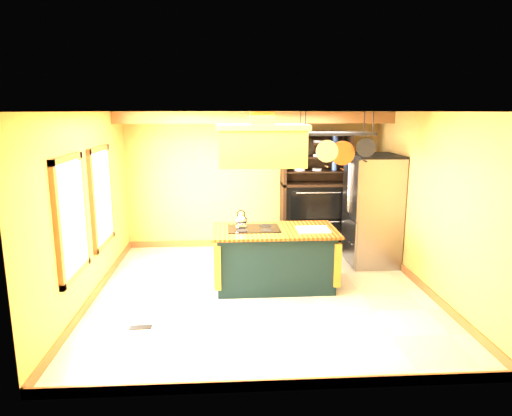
{
  "coord_description": "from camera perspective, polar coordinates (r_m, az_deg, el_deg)",
  "views": [
    {
      "loc": [
        -0.49,
        -6.5,
        2.71
      ],
      "look_at": [
        -0.08,
        0.3,
        1.25
      ],
      "focal_mm": 32.0,
      "sensor_mm": 36.0,
      "label": 1
    }
  ],
  "objects": [
    {
      "name": "floor_register",
      "position": [
        6.19,
        -14.22,
        -14.25
      ],
      "size": [
        0.28,
        0.13,
        0.01
      ],
      "primitive_type": "cube",
      "rotation": [
        0.0,
        0.0,
        0.04
      ],
      "color": "black",
      "rests_on": "floor"
    },
    {
      "name": "kitchen_island",
      "position": [
        7.17,
        2.29,
        -6.17
      ],
      "size": [
        1.92,
        1.08,
        1.11
      ],
      "rotation": [
        0.0,
        0.0,
        0.01
      ],
      "color": "black",
      "rests_on": "floor"
    },
    {
      "name": "window_far",
      "position": [
        7.49,
        -18.72,
        1.34
      ],
      "size": [
        0.06,
        1.06,
        1.56
      ],
      "color": "#9C5C30",
      "rests_on": "wall_left"
    },
    {
      "name": "ceiling",
      "position": [
        6.52,
        0.85,
        11.97
      ],
      "size": [
        5.0,
        5.0,
        0.0
      ],
      "primitive_type": "plane",
      "rotation": [
        3.14,
        0.0,
        0.0
      ],
      "color": "white",
      "rests_on": "wall_back"
    },
    {
      "name": "wall_front",
      "position": [
        4.26,
        3.36,
        -6.6
      ],
      "size": [
        5.0,
        0.02,
        2.7
      ],
      "primitive_type": "cube",
      "color": "gold",
      "rests_on": "floor"
    },
    {
      "name": "refrigerator",
      "position": [
        8.41,
        14.28,
        -0.47
      ],
      "size": [
        0.83,
        0.98,
        1.93
      ],
      "color": "gray",
      "rests_on": "floor"
    },
    {
      "name": "floor",
      "position": [
        7.06,
        0.78,
        -10.51
      ],
      "size": [
        5.0,
        5.0,
        0.0
      ],
      "primitive_type": "plane",
      "color": "beige",
      "rests_on": "ground"
    },
    {
      "name": "wall_right",
      "position": [
        7.29,
        20.82,
        0.51
      ],
      "size": [
        0.02,
        5.0,
        2.7
      ],
      "primitive_type": "cube",
      "color": "gold",
      "rests_on": "floor"
    },
    {
      "name": "wall_left",
      "position": [
        6.94,
        -20.24,
        0.0
      ],
      "size": [
        0.02,
        5.0,
        2.7
      ],
      "primitive_type": "cube",
      "color": "gold",
      "rests_on": "floor"
    },
    {
      "name": "pot_rack",
      "position": [
        6.98,
        9.91,
        8.4
      ],
      "size": [
        1.16,
        0.55,
        0.81
      ],
      "color": "black",
      "rests_on": "ceiling"
    },
    {
      "name": "hutch",
      "position": [
        9.1,
        7.29,
        0.46
      ],
      "size": [
        1.32,
        0.6,
        2.33
      ],
      "color": "black",
      "rests_on": "floor"
    },
    {
      "name": "wall_back",
      "position": [
        9.12,
        -0.37,
        3.48
      ],
      "size": [
        5.0,
        0.02,
        2.7
      ],
      "primitive_type": "cube",
      "color": "gold",
      "rests_on": "floor"
    },
    {
      "name": "window_near",
      "position": [
        6.17,
        -22.04,
        -1.09
      ],
      "size": [
        0.06,
        1.06,
        1.56
      ],
      "color": "#9C5C30",
      "rests_on": "wall_left"
    },
    {
      "name": "ceiling_beam",
      "position": [
        8.22,
        -0.07,
        11.22
      ],
      "size": [
        5.0,
        0.15,
        0.2
      ],
      "primitive_type": "cube",
      "color": "#9C5C30",
      "rests_on": "ceiling"
    },
    {
      "name": "range_hood",
      "position": [
        6.81,
        0.74,
        8.05
      ],
      "size": [
        1.34,
        0.76,
        0.8
      ],
      "color": "olive",
      "rests_on": "ceiling"
    }
  ]
}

